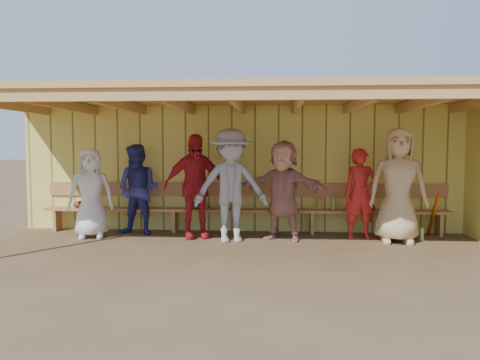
{
  "coord_description": "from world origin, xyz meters",
  "views": [
    {
      "loc": [
        0.57,
        -7.64,
        1.64
      ],
      "look_at": [
        0.0,
        0.35,
        1.05
      ],
      "focal_mm": 35.0,
      "sensor_mm": 36.0,
      "label": 1
    }
  ],
  "objects_px": {
    "player_b": "(91,193)",
    "player_g": "(360,194)",
    "player_d": "(195,186)",
    "player_f": "(283,190)",
    "player_c": "(138,190)",
    "player_e": "(231,185)",
    "bench": "(243,205)",
    "player_h": "(398,185)"
  },
  "relations": [
    {
      "from": "player_h",
      "to": "player_g",
      "type": "bearing_deg",
      "value": 157.54
    },
    {
      "from": "player_e",
      "to": "player_g",
      "type": "xyz_separation_m",
      "value": [
        2.25,
        0.38,
        -0.17
      ]
    },
    {
      "from": "player_d",
      "to": "player_f",
      "type": "xyz_separation_m",
      "value": [
        1.56,
        -0.08,
        -0.06
      ]
    },
    {
      "from": "player_d",
      "to": "player_e",
      "type": "bearing_deg",
      "value": -41.57
    },
    {
      "from": "player_b",
      "to": "player_d",
      "type": "height_order",
      "value": "player_d"
    },
    {
      "from": "player_e",
      "to": "bench",
      "type": "xyz_separation_m",
      "value": [
        0.15,
        0.84,
        -0.44
      ]
    },
    {
      "from": "player_c",
      "to": "player_e",
      "type": "distance_m",
      "value": 1.81
    },
    {
      "from": "player_b",
      "to": "bench",
      "type": "height_order",
      "value": "player_b"
    },
    {
      "from": "player_c",
      "to": "player_g",
      "type": "bearing_deg",
      "value": 8.57
    },
    {
      "from": "player_e",
      "to": "bench",
      "type": "distance_m",
      "value": 0.96
    },
    {
      "from": "player_b",
      "to": "player_g",
      "type": "height_order",
      "value": "player_b"
    },
    {
      "from": "player_d",
      "to": "player_h",
      "type": "relative_size",
      "value": 0.95
    },
    {
      "from": "player_b",
      "to": "bench",
      "type": "xyz_separation_m",
      "value": [
        2.67,
        0.7,
        -0.27
      ]
    },
    {
      "from": "player_b",
      "to": "player_d",
      "type": "xyz_separation_m",
      "value": [
        1.85,
        0.12,
        0.12
      ]
    },
    {
      "from": "player_e",
      "to": "bench",
      "type": "bearing_deg",
      "value": 67.01
    },
    {
      "from": "player_e",
      "to": "player_g",
      "type": "relative_size",
      "value": 1.21
    },
    {
      "from": "player_f",
      "to": "player_b",
      "type": "bearing_deg",
      "value": -161.49
    },
    {
      "from": "player_b",
      "to": "player_d",
      "type": "bearing_deg",
      "value": -11.39
    },
    {
      "from": "player_d",
      "to": "player_e",
      "type": "height_order",
      "value": "player_e"
    },
    {
      "from": "player_c",
      "to": "player_b",
      "type": "bearing_deg",
      "value": -147.63
    },
    {
      "from": "player_c",
      "to": "bench",
      "type": "relative_size",
      "value": 0.22
    },
    {
      "from": "player_d",
      "to": "player_g",
      "type": "xyz_separation_m",
      "value": [
        2.92,
        0.12,
        -0.13
      ]
    },
    {
      "from": "player_c",
      "to": "player_h",
      "type": "height_order",
      "value": "player_h"
    },
    {
      "from": "player_f",
      "to": "bench",
      "type": "distance_m",
      "value": 1.05
    },
    {
      "from": "player_f",
      "to": "player_g",
      "type": "bearing_deg",
      "value": 26.38
    },
    {
      "from": "player_c",
      "to": "player_h",
      "type": "distance_m",
      "value": 4.58
    },
    {
      "from": "player_e",
      "to": "player_d",
      "type": "bearing_deg",
      "value": 146.0
    },
    {
      "from": "player_c",
      "to": "player_d",
      "type": "xyz_separation_m",
      "value": [
        1.08,
        -0.2,
        0.09
      ]
    },
    {
      "from": "player_b",
      "to": "player_g",
      "type": "xyz_separation_m",
      "value": [
        4.77,
        0.24,
        -0.0
      ]
    },
    {
      "from": "player_f",
      "to": "player_h",
      "type": "height_order",
      "value": "player_h"
    },
    {
      "from": "player_b",
      "to": "player_g",
      "type": "bearing_deg",
      "value": -12.1
    },
    {
      "from": "player_d",
      "to": "player_h",
      "type": "bearing_deg",
      "value": -23.42
    },
    {
      "from": "player_d",
      "to": "player_c",
      "type": "bearing_deg",
      "value": 148.67
    },
    {
      "from": "player_b",
      "to": "player_h",
      "type": "bearing_deg",
      "value": -15.62
    },
    {
      "from": "player_b",
      "to": "player_c",
      "type": "xyz_separation_m",
      "value": [
        0.77,
        0.32,
        0.03
      ]
    },
    {
      "from": "player_g",
      "to": "player_h",
      "type": "xyz_separation_m",
      "value": [
        0.57,
        -0.3,
        0.18
      ]
    },
    {
      "from": "player_h",
      "to": "player_b",
      "type": "bearing_deg",
      "value": -175.33
    },
    {
      "from": "player_c",
      "to": "bench",
      "type": "distance_m",
      "value": 1.96
    },
    {
      "from": "player_c",
      "to": "player_e",
      "type": "relative_size",
      "value": 0.86
    },
    {
      "from": "player_c",
      "to": "player_d",
      "type": "bearing_deg",
      "value": -1.06
    },
    {
      "from": "player_b",
      "to": "player_f",
      "type": "relative_size",
      "value": 0.92
    },
    {
      "from": "player_f",
      "to": "player_g",
      "type": "relative_size",
      "value": 1.09
    }
  ]
}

